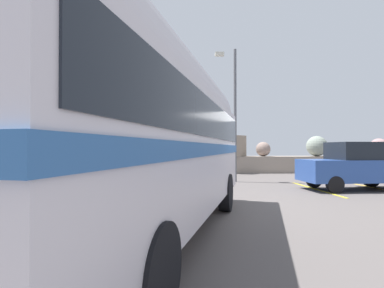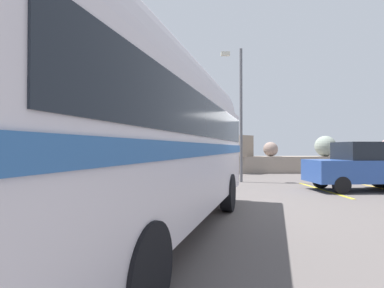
{
  "view_description": "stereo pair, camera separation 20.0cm",
  "coord_description": "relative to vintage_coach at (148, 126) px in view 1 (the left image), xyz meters",
  "views": [
    {
      "loc": [
        -1.19,
        -8.12,
        1.65
      ],
      "look_at": [
        -0.8,
        -2.0,
        1.73
      ],
      "focal_mm": 28.26,
      "sensor_mm": 36.0,
      "label": 1
    },
    {
      "loc": [
        -0.99,
        -8.13,
        1.65
      ],
      "look_at": [
        -0.8,
        -2.0,
        1.73
      ],
      "focal_mm": 28.26,
      "sensor_mm": 36.0,
      "label": 2
    }
  ],
  "objects": [
    {
      "name": "ground",
      "position": [
        1.65,
        2.51,
        -2.04
      ],
      "size": [
        32.0,
        26.0,
        0.02
      ],
      "color": "#585250"
    },
    {
      "name": "parked_car_nearest",
      "position": [
        7.62,
        5.75,
        -1.08
      ],
      "size": [
        4.15,
        1.83,
        1.86
      ],
      "rotation": [
        0.0,
        0.0,
        1.6
      ],
      "color": "black",
      "rests_on": "ground"
    },
    {
      "name": "vintage_coach",
      "position": [
        0.0,
        0.0,
        0.0
      ],
      "size": [
        4.87,
        8.91,
        3.7
      ],
      "rotation": [
        0.0,
        0.0,
        -0.3
      ],
      "color": "black",
      "rests_on": "ground"
    },
    {
      "name": "breakwater",
      "position": [
        1.73,
        14.28,
        -1.26
      ],
      "size": [
        31.36,
        2.33,
        2.47
      ],
      "color": "gray",
      "rests_on": "ground"
    },
    {
      "name": "lamp_post",
      "position": [
        3.38,
        8.87,
        1.58
      ],
      "size": [
        0.97,
        0.68,
        6.45
      ],
      "color": "#5B5B60",
      "rests_on": "ground"
    }
  ]
}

